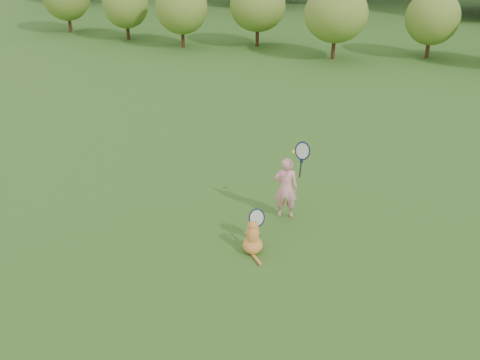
% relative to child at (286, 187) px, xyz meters
% --- Properties ---
extents(ground, '(100.00, 100.00, 0.00)m').
position_rel_child_xyz_m(ground, '(-0.99, -0.99, -0.60)').
color(ground, '#2F4D15').
rests_on(ground, ground).
extents(shrub_row, '(28.00, 3.00, 2.80)m').
position_rel_child_xyz_m(shrub_row, '(-0.99, 12.01, 0.80)').
color(shrub_row, '#5D7524').
rests_on(shrub_row, ground).
extents(child, '(0.66, 0.41, 1.71)m').
position_rel_child_xyz_m(child, '(0.00, 0.00, 0.00)').
color(child, pink).
rests_on(child, ground).
extents(cat, '(0.50, 0.80, 0.75)m').
position_rel_child_xyz_m(cat, '(-0.25, -1.21, -0.31)').
color(cat, orange).
rests_on(cat, ground).
extents(tennis_ball, '(0.08, 0.08, 0.08)m').
position_rel_child_xyz_m(tennis_ball, '(0.07, 0.14, 0.62)').
color(tennis_ball, '#9AC617').
rests_on(tennis_ball, ground).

